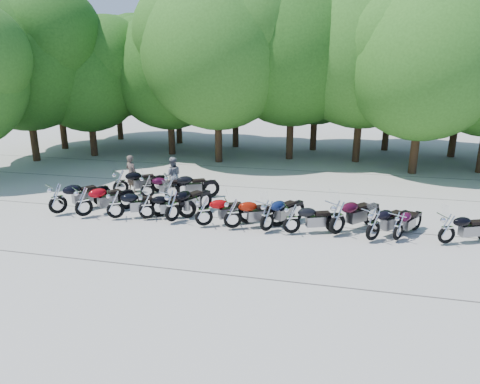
% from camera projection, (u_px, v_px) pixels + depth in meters
% --- Properties ---
extents(ground, '(90.00, 90.00, 0.00)m').
position_uv_depth(ground, '(230.00, 234.00, 14.98)').
color(ground, '#A49F94').
rests_on(ground, ground).
extents(tree_0, '(7.50, 7.50, 9.21)m').
position_uv_depth(tree_0, '(56.00, 69.00, 28.88)').
color(tree_0, '#3A2614').
rests_on(tree_0, ground).
extents(tree_1, '(6.97, 6.97, 8.55)m').
position_uv_depth(tree_1, '(87.00, 76.00, 26.63)').
color(tree_1, '#3A2614').
rests_on(tree_1, ground).
extents(tree_2, '(7.31, 7.31, 8.97)m').
position_uv_depth(tree_2, '(169.00, 71.00, 27.03)').
color(tree_2, '#3A2614').
rests_on(tree_2, ground).
extents(tree_3, '(8.70, 8.70, 10.67)m').
position_uv_depth(tree_3, '(217.00, 54.00, 24.46)').
color(tree_3, '#3A2614').
rests_on(tree_3, ground).
extents(tree_4, '(9.13, 9.13, 11.20)m').
position_uv_depth(tree_4, '(293.00, 49.00, 25.22)').
color(tree_4, '#3A2614').
rests_on(tree_4, ground).
extents(tree_5, '(9.04, 9.04, 11.10)m').
position_uv_depth(tree_5, '(364.00, 49.00, 24.46)').
color(tree_5, '#3A2614').
rests_on(tree_5, ground).
extents(tree_6, '(8.00, 8.00, 9.82)m').
position_uv_depth(tree_6, '(425.00, 63.00, 21.82)').
color(tree_6, '#3A2614').
rests_on(tree_6, ground).
extents(tree_9, '(7.59, 7.59, 9.32)m').
position_uv_depth(tree_9, '(115.00, 68.00, 32.76)').
color(tree_9, '#3A2614').
rests_on(tree_9, ground).
extents(tree_10, '(7.78, 7.78, 9.55)m').
position_uv_depth(tree_10, '(177.00, 66.00, 31.02)').
color(tree_10, '#3A2614').
rests_on(tree_10, ground).
extents(tree_11, '(7.56, 7.56, 9.28)m').
position_uv_depth(tree_11, '(235.00, 68.00, 29.58)').
color(tree_11, '#3A2614').
rests_on(tree_11, ground).
extents(tree_12, '(7.88, 7.88, 9.67)m').
position_uv_depth(tree_12, '(317.00, 65.00, 28.36)').
color(tree_12, '#3A2614').
rests_on(tree_12, ground).
extents(tree_13, '(8.31, 8.31, 10.20)m').
position_uv_depth(tree_13, '(393.00, 60.00, 28.16)').
color(tree_13, '#3A2614').
rests_on(tree_13, ground).
extents(tree_14, '(8.02, 8.02, 9.84)m').
position_uv_depth(tree_14, '(464.00, 63.00, 26.07)').
color(tree_14, '#3A2614').
rests_on(tree_14, ground).
extents(tree_17, '(8.31, 8.31, 10.20)m').
position_uv_depth(tree_17, '(23.00, 59.00, 24.83)').
color(tree_17, '#3A2614').
rests_on(tree_17, ground).
extents(motorcycle_0, '(2.08, 2.52, 1.43)m').
position_uv_depth(motorcycle_0, '(57.00, 198.00, 16.66)').
color(motorcycle_0, black).
rests_on(motorcycle_0, ground).
extents(motorcycle_1, '(2.10, 2.34, 1.37)m').
position_uv_depth(motorcycle_1, '(83.00, 201.00, 16.38)').
color(motorcycle_1, '#9D050E').
rests_on(motorcycle_1, ground).
extents(motorcycle_2, '(2.35, 1.67, 1.29)m').
position_uv_depth(motorcycle_2, '(115.00, 204.00, 16.16)').
color(motorcycle_2, black).
rests_on(motorcycle_2, ground).
extents(motorcycle_3, '(2.20, 1.40, 1.19)m').
position_uv_depth(motorcycle_3, '(147.00, 205.00, 16.15)').
color(motorcycle_3, black).
rests_on(motorcycle_3, ground).
extents(motorcycle_4, '(1.71, 2.59, 1.41)m').
position_uv_depth(motorcycle_4, '(172.00, 205.00, 15.83)').
color(motorcycle_4, black).
rests_on(motorcycle_4, ground).
extents(motorcycle_5, '(2.35, 1.69, 1.29)m').
position_uv_depth(motorcycle_5, '(204.00, 211.00, 15.40)').
color(motorcycle_5, '#9E0508').
rests_on(motorcycle_5, ground).
extents(motorcycle_6, '(2.38, 1.60, 1.30)m').
position_uv_depth(motorcycle_6, '(233.00, 213.00, 15.17)').
color(motorcycle_6, maroon).
rests_on(motorcycle_6, ground).
extents(motorcycle_7, '(1.87, 2.37, 1.33)m').
position_uv_depth(motorcycle_7, '(267.00, 215.00, 14.92)').
color(motorcycle_7, '#0E193F').
rests_on(motorcycle_7, ground).
extents(motorcycle_8, '(2.28, 1.40, 1.23)m').
position_uv_depth(motorcycle_8, '(292.00, 218.00, 14.72)').
color(motorcycle_8, black).
rests_on(motorcycle_8, ground).
extents(motorcycle_9, '(2.26, 2.37, 1.42)m').
position_uv_depth(motorcycle_9, '(338.00, 217.00, 14.61)').
color(motorcycle_9, black).
rests_on(motorcycle_9, ground).
extents(motorcycle_10, '(2.06, 2.17, 1.30)m').
position_uv_depth(motorcycle_10, '(374.00, 224.00, 14.11)').
color(motorcycle_10, black).
rests_on(motorcycle_10, ground).
extents(motorcycle_11, '(1.60, 2.06, 1.15)m').
position_uv_depth(motorcycle_11, '(399.00, 225.00, 14.17)').
color(motorcycle_11, '#3B0824').
rests_on(motorcycle_11, ground).
extents(motorcycle_12, '(2.20, 1.45, 1.20)m').
position_uv_depth(motorcycle_12, '(447.00, 228.00, 13.88)').
color(motorcycle_12, black).
rests_on(motorcycle_12, ground).
extents(motorcycle_13, '(2.42, 1.99, 1.38)m').
position_uv_depth(motorcycle_13, '(120.00, 182.00, 19.08)').
color(motorcycle_13, black).
rests_on(motorcycle_13, ground).
extents(motorcycle_14, '(2.26, 1.38, 1.23)m').
position_uv_depth(motorcycle_14, '(147.00, 186.00, 18.73)').
color(motorcycle_14, '#2F061C').
rests_on(motorcycle_14, ground).
extents(motorcycle_15, '(2.45, 1.78, 1.35)m').
position_uv_depth(motorcycle_15, '(172.00, 186.00, 18.52)').
color(motorcycle_15, black).
rests_on(motorcycle_15, ground).
extents(rider_0, '(0.74, 0.62, 1.75)m').
position_uv_depth(rider_0, '(132.00, 174.00, 19.74)').
color(rider_0, brown).
rests_on(rider_0, ground).
extents(rider_1, '(1.01, 0.92, 1.71)m').
position_uv_depth(rider_1, '(173.00, 175.00, 19.50)').
color(rider_1, gray).
rests_on(rider_1, ground).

